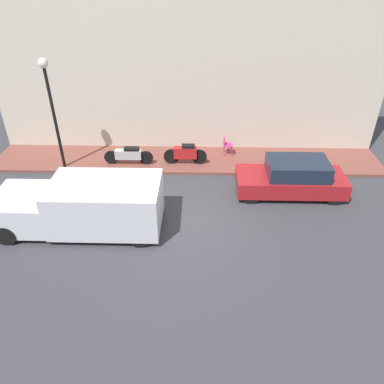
% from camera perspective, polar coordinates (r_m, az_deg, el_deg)
% --- Properties ---
extents(ground_plane, '(60.00, 60.00, 0.00)m').
position_cam_1_polar(ground_plane, '(12.53, -1.59, -5.26)').
color(ground_plane, '#38383D').
extents(sidewalk, '(2.39, 16.61, 0.12)m').
position_cam_1_polar(sidewalk, '(16.37, -0.81, 4.92)').
color(sidewalk, brown).
rests_on(sidewalk, ground_plane).
extents(building_facade, '(0.30, 16.61, 7.65)m').
position_cam_1_polar(building_facade, '(16.29, -0.73, 18.98)').
color(building_facade, beige).
rests_on(building_facade, ground_plane).
extents(parked_car, '(1.63, 3.97, 1.37)m').
position_cam_1_polar(parked_car, '(14.35, 15.01, 2.08)').
color(parked_car, maroon).
rests_on(parked_car, ground_plane).
extents(delivery_van, '(2.06, 5.32, 1.68)m').
position_cam_1_polar(delivery_van, '(12.51, -16.47, -1.95)').
color(delivery_van, silver).
rests_on(delivery_van, ground_plane).
extents(scooter_silver, '(0.30, 2.05, 0.76)m').
position_cam_1_polar(scooter_silver, '(15.97, -9.61, 5.61)').
color(scooter_silver, '#B7B7BF').
rests_on(scooter_silver, sidewalk).
extents(motorcycle_red, '(0.30, 1.82, 0.87)m').
position_cam_1_polar(motorcycle_red, '(15.76, -1.01, 5.89)').
color(motorcycle_red, '#B21E1E').
rests_on(motorcycle_red, sidewalk).
extents(streetlamp, '(0.37, 0.37, 4.41)m').
position_cam_1_polar(streetlamp, '(15.48, -20.86, 13.68)').
color(streetlamp, black).
rests_on(streetlamp, sidewalk).
extents(cafe_chair, '(0.40, 0.40, 0.85)m').
position_cam_1_polar(cafe_chair, '(16.59, 5.29, 7.34)').
color(cafe_chair, '#D8338C').
rests_on(cafe_chair, sidewalk).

